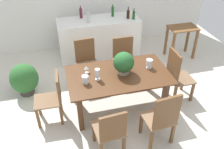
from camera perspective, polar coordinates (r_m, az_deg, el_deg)
name	(u,v)px	position (r m, az deg, el deg)	size (l,w,h in m)	color
ground_plane	(117,104)	(4.69, 1.14, -7.07)	(7.04, 7.04, 0.00)	silver
dining_table	(118,81)	(4.24, 1.51, -1.49)	(1.77, 1.01, 0.76)	#4C2D19
chair_foot_end	(177,74)	(4.66, 14.98, 0.12)	(0.44, 0.44, 1.05)	brown
chair_far_left	(86,60)	(5.00, -6.04, 3.35)	(0.48, 0.50, 0.96)	brown
chair_head_end	(53,97)	(4.19, -13.70, -5.09)	(0.48, 0.42, 0.93)	brown
chair_near_left	(110,130)	(3.55, -0.37, -12.97)	(0.46, 0.51, 0.91)	brown
chair_near_right	(162,118)	(3.73, 11.77, -9.91)	(0.48, 0.47, 1.02)	brown
chair_far_right	(124,56)	(5.16, 2.83, 4.32)	(0.48, 0.44, 0.90)	brown
flower_centerpiece	(124,63)	(4.08, 2.75, 2.75)	(0.36, 0.36, 0.40)	gray
crystal_vase_left	(149,63)	(4.32, 8.79, 2.73)	(0.11, 0.11, 0.17)	silver
crystal_vase_center_near	(97,74)	(3.97, -3.46, 0.20)	(0.09, 0.09, 0.21)	silver
crystal_vase_right	(85,79)	(3.92, -6.33, -1.06)	(0.11, 0.11, 0.15)	silver
wine_glass	(86,68)	(4.17, -6.05, 1.59)	(0.08, 0.08, 0.14)	silver
kitchen_counter	(99,38)	(5.94, -3.08, 8.50)	(1.91, 0.69, 0.97)	white
wine_bottle_dark	(113,11)	(5.87, 0.16, 14.66)	(0.06, 0.06, 0.29)	#194C1E
wine_bottle_amber	(88,17)	(5.54, -5.65, 13.25)	(0.07, 0.07, 0.30)	#B2BFB7
wine_bottle_green	(134,15)	(5.73, 5.13, 13.77)	(0.06, 0.06, 0.26)	#194C1E
wine_bottle_clear	(81,13)	(5.82, -7.34, 14.17)	(0.07, 0.07, 0.29)	#511E28
wine_bottle_tall	(128,14)	(5.77, 3.82, 14.01)	(0.07, 0.07, 0.28)	black
side_table	(182,35)	(6.11, 16.13, 8.86)	(0.67, 0.45, 0.79)	brown
potted_plant_floor	(24,79)	(5.04, -19.98, -1.03)	(0.55, 0.55, 0.67)	#423D38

